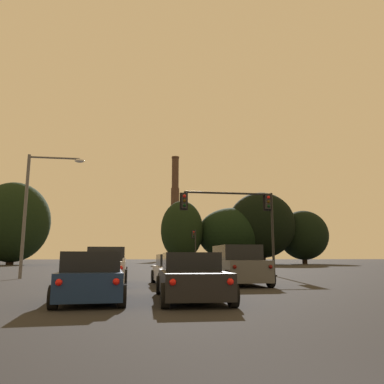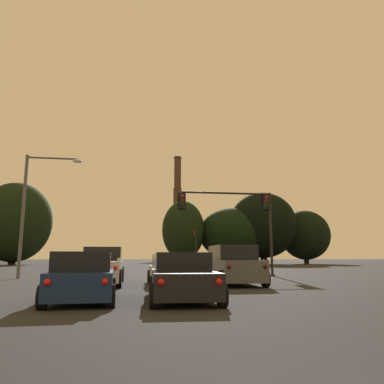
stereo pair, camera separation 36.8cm
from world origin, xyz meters
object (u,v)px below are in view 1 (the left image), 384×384
object	(u,v)px
sedan_center_lane_second	(190,277)
traffic_light_far_right	(195,242)
pickup_truck_left_lane_front	(105,267)
traffic_light_overhead_right	(241,211)
suv_right_lane_front	(237,266)
sedan_center_lane_front	(175,271)
hatchback_left_lane_second	(92,279)
street_lamp	(36,200)
smokestack	(175,219)

from	to	relation	value
sedan_center_lane_second	traffic_light_far_right	distance (m)	43.32
pickup_truck_left_lane_front	traffic_light_overhead_right	world-z (taller)	traffic_light_overhead_right
pickup_truck_left_lane_front	suv_right_lane_front	bearing A→B (deg)	-11.15
pickup_truck_left_lane_front	sedan_center_lane_second	world-z (taller)	pickup_truck_left_lane_front
sedan_center_lane_front	hatchback_left_lane_second	xyz separation A→B (m)	(-3.23, -6.41, -0.00)
hatchback_left_lane_second	suv_right_lane_front	xyz separation A→B (m)	(6.20, 6.17, 0.23)
traffic_light_far_right	sedan_center_lane_front	bearing A→B (deg)	-101.08
sedan_center_lane_front	pickup_truck_left_lane_front	xyz separation A→B (m)	(-3.34, 0.97, 0.14)
street_lamp	smokestack	xyz separation A→B (m)	(26.67, 152.70, 14.81)
suv_right_lane_front	smokestack	distance (m)	161.56
sedan_center_lane_second	traffic_light_far_right	bearing A→B (deg)	82.37
suv_right_lane_front	street_lamp	distance (m)	13.73
pickup_truck_left_lane_front	traffic_light_far_right	xyz separation A→B (m)	(10.45, 35.29, 2.70)
hatchback_left_lane_second	pickup_truck_left_lane_front	world-z (taller)	pickup_truck_left_lane_front
hatchback_left_lane_second	sedan_center_lane_front	bearing A→B (deg)	60.64
pickup_truck_left_lane_front	traffic_light_overhead_right	bearing A→B (deg)	35.98
suv_right_lane_front	sedan_center_lane_second	bearing A→B (deg)	-117.52
traffic_light_far_right	street_lamp	xyz separation A→B (m)	(-15.25, -29.51, 1.40)
hatchback_left_lane_second	traffic_light_far_right	world-z (taller)	traffic_light_far_right
suv_right_lane_front	street_lamp	world-z (taller)	street_lamp
traffic_light_overhead_right	traffic_light_far_right	world-z (taller)	traffic_light_overhead_right
pickup_truck_left_lane_front	smokestack	bearing A→B (deg)	81.88
pickup_truck_left_lane_front	traffic_light_overhead_right	distance (m)	11.71
hatchback_left_lane_second	smokestack	bearing A→B (deg)	79.90
sedan_center_lane_second	street_lamp	world-z (taller)	street_lamp
pickup_truck_left_lane_front	traffic_light_far_right	world-z (taller)	traffic_light_far_right
street_lamp	smokestack	size ratio (longest dim) A/B	0.16
suv_right_lane_front	smokestack	world-z (taller)	smokestack
pickup_truck_left_lane_front	sedan_center_lane_front	bearing A→B (deg)	-16.52
traffic_light_far_right	smokestack	world-z (taller)	smokestack
hatchback_left_lane_second	traffic_light_overhead_right	xyz separation A→B (m)	(8.83, 13.94, 3.91)
sedan_center_lane_front	suv_right_lane_front	xyz separation A→B (m)	(2.97, -0.24, 0.23)
street_lamp	smokestack	bearing A→B (deg)	80.09
sedan_center_lane_second	traffic_light_overhead_right	bearing A→B (deg)	69.21
pickup_truck_left_lane_front	street_lamp	distance (m)	8.57
suv_right_lane_front	traffic_light_far_right	xyz separation A→B (m)	(4.14, 36.51, 2.61)
smokestack	hatchback_left_lane_second	bearing A→B (deg)	-97.47
pickup_truck_left_lane_front	street_lamp	bearing A→B (deg)	129.42
traffic_light_far_right	street_lamp	bearing A→B (deg)	-117.33
traffic_light_overhead_right	traffic_light_far_right	size ratio (longest dim) A/B	1.30
hatchback_left_lane_second	street_lamp	xyz separation A→B (m)	(-4.92, 13.17, 4.24)
traffic_light_overhead_right	smokestack	distance (m)	153.23
sedan_center_lane_front	pickup_truck_left_lane_front	size ratio (longest dim) A/B	0.86
sedan_center_lane_front	hatchback_left_lane_second	bearing A→B (deg)	-117.86
pickup_truck_left_lane_front	traffic_light_overhead_right	xyz separation A→B (m)	(8.95, 6.56, 3.77)
hatchback_left_lane_second	traffic_light_overhead_right	world-z (taller)	traffic_light_overhead_right
sedan_center_lane_front	street_lamp	world-z (taller)	street_lamp
street_lamp	smokestack	distance (m)	155.72
sedan_center_lane_front	traffic_light_far_right	xyz separation A→B (m)	(7.10, 36.27, 2.84)
traffic_light_far_right	smokestack	size ratio (longest dim) A/B	0.11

